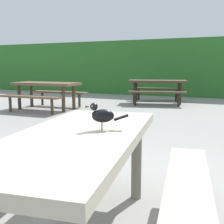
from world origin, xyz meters
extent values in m
plane|color=gray|center=(0.00, 0.00, 0.00)|extent=(60.00, 60.00, 0.00)
cube|color=#2D6B28|center=(0.00, 10.36, 1.12)|extent=(28.00, 1.83, 2.24)
cube|color=#B2A893|center=(0.13, -0.20, 0.70)|extent=(1.03, 1.90, 0.07)
cylinder|color=slate|center=(-0.24, 0.45, 0.33)|extent=(0.09, 0.09, 0.67)
cylinder|color=slate|center=(0.28, 0.54, 0.33)|extent=(0.09, 0.09, 0.67)
cylinder|color=slate|center=(-0.66, 0.33, 0.20)|extent=(0.07, 0.07, 0.39)
cube|color=#B2A893|center=(0.82, -0.09, 0.41)|extent=(0.54, 1.73, 0.05)
cylinder|color=slate|center=(0.72, 0.54, 0.20)|extent=(0.07, 0.07, 0.39)
ellipsoid|color=black|center=(0.24, -0.06, 0.84)|extent=(0.17, 0.13, 0.09)
ellipsoid|color=black|center=(0.21, -0.08, 0.84)|extent=(0.09, 0.08, 0.06)
sphere|color=black|center=(0.19, -0.09, 0.90)|extent=(0.05, 0.05, 0.05)
sphere|color=#EAE08C|center=(0.19, -0.11, 0.90)|extent=(0.01, 0.01, 0.01)
sphere|color=#EAE08C|center=(0.17, -0.08, 0.90)|extent=(0.01, 0.01, 0.01)
cone|color=black|center=(0.15, -0.11, 0.90)|extent=(0.03, 0.03, 0.02)
cube|color=black|center=(0.35, 0.00, 0.82)|extent=(0.10, 0.08, 0.04)
cylinder|color=#47423D|center=(0.24, -0.08, 0.77)|extent=(0.01, 0.01, 0.05)
cylinder|color=#47423D|center=(0.23, -0.05, 0.77)|extent=(0.01, 0.01, 0.05)
cube|color=#473828|center=(-1.29, 7.19, 0.70)|extent=(1.93, 1.18, 0.07)
cylinder|color=#2E241A|center=(-0.54, 7.10, 0.33)|extent=(0.09, 0.09, 0.67)
cylinder|color=#2E241A|center=(-0.67, 7.62, 0.33)|extent=(0.09, 0.09, 0.67)
cylinder|color=#2E241A|center=(-1.90, 6.76, 0.33)|extent=(0.09, 0.09, 0.67)
cylinder|color=#2E241A|center=(-2.03, 7.27, 0.33)|extent=(0.09, 0.09, 0.67)
cube|color=#473828|center=(-1.11, 6.51, 0.41)|extent=(1.73, 0.69, 0.05)
cylinder|color=#2E241A|center=(-0.49, 6.67, 0.20)|extent=(0.07, 0.07, 0.39)
cylinder|color=#2E241A|center=(-1.74, 6.35, 0.20)|extent=(0.07, 0.07, 0.39)
cube|color=#473828|center=(-1.46, 7.87, 0.41)|extent=(1.73, 0.69, 0.05)
cylinder|color=#2E241A|center=(-0.84, 8.03, 0.20)|extent=(0.07, 0.07, 0.39)
cylinder|color=#2E241A|center=(-2.08, 7.71, 0.20)|extent=(0.07, 0.07, 0.39)
cube|color=brown|center=(-3.72, 4.65, 0.70)|extent=(1.82, 0.81, 0.07)
cylinder|color=#423324|center=(-3.01, 4.41, 0.33)|extent=(0.09, 0.09, 0.67)
cylinder|color=#423324|center=(-3.03, 4.94, 0.33)|extent=(0.09, 0.09, 0.67)
cylinder|color=#423324|center=(-4.41, 4.36, 0.33)|extent=(0.09, 0.09, 0.67)
cylinder|color=#423324|center=(-4.43, 4.90, 0.33)|extent=(0.09, 0.09, 0.67)
cube|color=brown|center=(-3.70, 3.95, 0.41)|extent=(1.72, 0.33, 0.05)
cylinder|color=#423324|center=(-3.06, 3.97, 0.20)|extent=(0.07, 0.07, 0.39)
cylinder|color=#423324|center=(-4.34, 3.93, 0.20)|extent=(0.07, 0.07, 0.39)
cube|color=brown|center=(-3.74, 5.35, 0.41)|extent=(1.72, 0.33, 0.05)
cylinder|color=#423324|center=(-3.10, 5.37, 0.20)|extent=(0.07, 0.07, 0.39)
cylinder|color=#423324|center=(-4.38, 5.33, 0.20)|extent=(0.07, 0.07, 0.39)
camera|label=1|loc=(1.05, -1.75, 1.16)|focal=45.75mm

